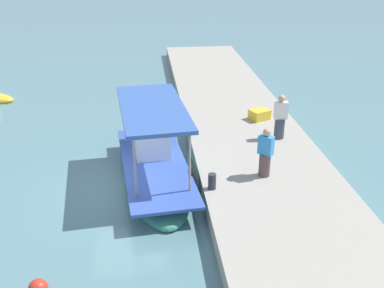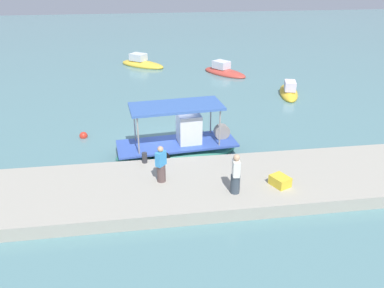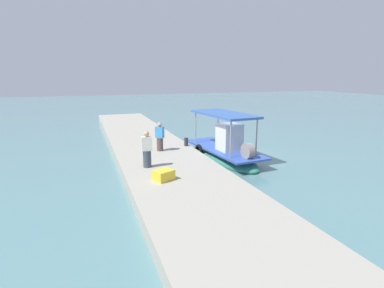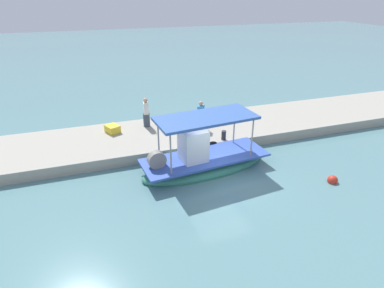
# 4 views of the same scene
# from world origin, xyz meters

# --- Properties ---
(ground_plane) EXTENTS (120.00, 120.00, 0.00)m
(ground_plane) POSITION_xyz_m (0.00, 0.00, 0.00)
(ground_plane) COLOR slate
(dock_quay) EXTENTS (36.00, 4.50, 0.55)m
(dock_quay) POSITION_xyz_m (0.00, -4.57, 0.28)
(dock_quay) COLOR #A5A091
(dock_quay) RESTS_ON ground_plane
(main_fishing_boat) EXTENTS (6.36, 2.66, 3.00)m
(main_fishing_boat) POSITION_xyz_m (0.50, -0.92, 0.48)
(main_fishing_boat) COLOR #35856F
(main_fishing_boat) RESTS_ON ground_plane
(fisherman_near_bollard) EXTENTS (0.51, 0.51, 1.62)m
(fisherman_near_bollard) POSITION_xyz_m (-0.62, -4.35, 1.28)
(fisherman_near_bollard) COLOR brown
(fisherman_near_bollard) RESTS_ON dock_quay
(fisherman_by_crate) EXTENTS (0.41, 0.50, 1.69)m
(fisherman_by_crate) POSITION_xyz_m (2.21, -5.65, 1.32)
(fisherman_by_crate) COLOR #39444F
(fisherman_by_crate) RESTS_ON dock_quay
(mooring_bollard) EXTENTS (0.24, 0.24, 0.49)m
(mooring_bollard) POSITION_xyz_m (-1.26, -2.59, 0.80)
(mooring_bollard) COLOR #2D2D33
(mooring_bollard) RESTS_ON dock_quay
(cargo_crate) EXTENTS (0.87, 0.94, 0.41)m
(cargo_crate) POSITION_xyz_m (4.17, -5.39, 0.75)
(cargo_crate) COLOR yellow
(cargo_crate) RESTS_ON dock_quay
(marker_buoy) EXTENTS (0.45, 0.45, 0.45)m
(marker_buoy) POSITION_xyz_m (-4.55, 1.94, 0.09)
(marker_buoy) COLOR red
(marker_buoy) RESTS_ON ground_plane
(moored_boat_near) EXTENTS (4.74, 4.36, 1.36)m
(moored_boat_near) POSITION_xyz_m (-0.87, 18.01, 0.21)
(moored_boat_near) COLOR gold
(moored_boat_near) RESTS_ON ground_plane
(moored_boat_mid) EXTENTS (2.39, 4.33, 1.34)m
(moored_boat_mid) POSITION_xyz_m (9.67, 7.72, 0.19)
(moored_boat_mid) COLOR gold
(moored_boat_mid) RESTS_ON ground_plane
(moored_boat_far) EXTENTS (4.06, 4.60, 1.31)m
(moored_boat_far) POSITION_xyz_m (6.21, 14.11, 0.18)
(moored_boat_far) COLOR #BD4135
(moored_boat_far) RESTS_ON ground_plane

